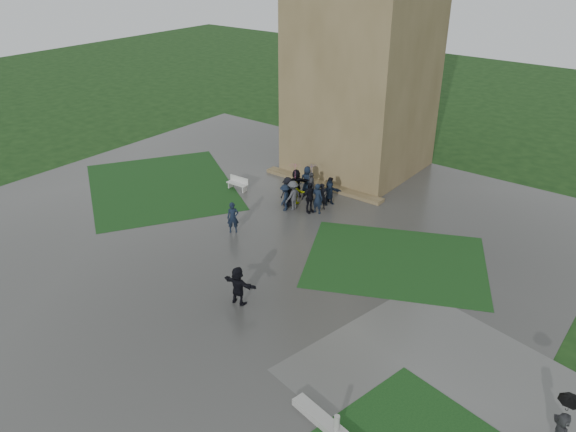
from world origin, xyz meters
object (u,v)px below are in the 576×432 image
Objects in this scene: pedestrian_mid at (233,218)px; pedestrian_near at (238,286)px; bench at (238,183)px; pedestrian_path at (563,425)px; tower at (364,39)px.

pedestrian_near is at bearing -88.82° from pedestrian_mid.
pedestrian_path is (22.34, -9.07, 0.61)m from bench.
tower is 9.63× the size of pedestrian_near.
tower is 11.85× the size of bench.
tower reaches higher than bench.
bench is (-4.07, -8.25, -8.53)m from tower.
pedestrian_path is at bearing -43.48° from tower.
pedestrian_near reaches higher than pedestrian_mid.
pedestrian_mid is at bearing -51.01° from pedestrian_near.
tower is at bearing 136.52° from pedestrian_path.
pedestrian_path is (18.27, -17.32, -7.92)m from tower.
tower is 19.94m from pedestrian_near.
pedestrian_mid is at bearing 166.25° from pedestrian_path.
tower is at bearing 45.08° from pedestrian_mid.
bench is at bearing 157.91° from pedestrian_path.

